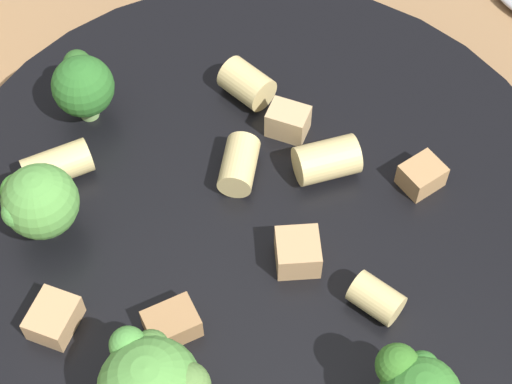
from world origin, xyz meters
TOP-DOWN VIEW (x-y plane):
  - ground_plane at (0.00, 0.00)m, footprint 2.00×2.00m
  - pasta_bowl at (0.00, 0.00)m, footprint 0.28×0.28m
  - broccoli_floret_0 at (-0.00, 0.09)m, footprint 0.03×0.03m
  - broccoli_floret_1 at (-0.06, 0.06)m, footprint 0.03×0.03m
  - rigatoni_0 at (-0.01, -0.07)m, footprint 0.01×0.02m
  - rigatoni_1 at (0.01, 0.02)m, footprint 0.03×0.02m
  - rigatoni_2 at (-0.04, 0.08)m, footprint 0.03×0.03m
  - rigatoni_3 at (0.03, -0.01)m, footprint 0.03×0.03m
  - rigatoni_4 at (0.05, 0.04)m, footprint 0.02×0.02m
  - chicken_chunk_0 at (-0.07, -0.01)m, footprint 0.02×0.02m
  - chicken_chunk_1 at (-0.01, -0.03)m, footprint 0.03×0.03m
  - chicken_chunk_2 at (0.04, 0.01)m, footprint 0.02×0.02m
  - chicken_chunk_3 at (0.05, -0.05)m, footprint 0.02×0.02m
  - chicken_chunk_4 at (-0.09, 0.03)m, footprint 0.02×0.02m

SIDE VIEW (x-z plane):
  - ground_plane at x=0.00m, z-range 0.00..0.00m
  - pasta_bowl at x=0.00m, z-range 0.00..0.04m
  - chicken_chunk_0 at x=-0.07m, z-range 0.03..0.04m
  - chicken_chunk_3 at x=0.05m, z-range 0.03..0.05m
  - chicken_chunk_4 at x=-0.09m, z-range 0.03..0.05m
  - rigatoni_0 at x=-0.01m, z-range 0.03..0.05m
  - chicken_chunk_1 at x=-0.01m, z-range 0.03..0.05m
  - chicken_chunk_2 at x=0.04m, z-range 0.03..0.05m
  - rigatoni_1 at x=0.01m, z-range 0.03..0.05m
  - rigatoni_2 at x=-0.04m, z-range 0.03..0.05m
  - rigatoni_4 at x=0.05m, z-range 0.03..0.05m
  - rigatoni_3 at x=0.03m, z-range 0.03..0.05m
  - broccoli_floret_0 at x=0.00m, z-range 0.04..0.07m
  - broccoli_floret_1 at x=-0.06m, z-range 0.04..0.07m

